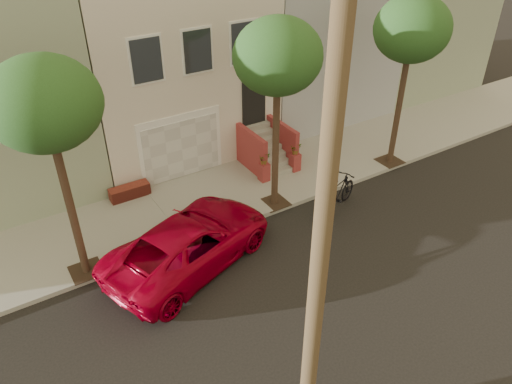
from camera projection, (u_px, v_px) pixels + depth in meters
ground at (321, 284)px, 13.87m from camera, size 90.00×90.00×0.00m
sidewalk at (229, 193)px, 17.62m from camera, size 40.00×3.70×0.15m
house_row at (155, 52)px, 19.79m from camera, size 33.10×11.70×7.00m
tree_left at (45, 105)px, 11.31m from camera, size 2.70×2.57×6.30m
tree_mid at (278, 58)px, 14.18m from camera, size 2.70×2.57×6.30m
tree_right at (412, 30)px, 16.62m from camera, size 2.70×2.57×6.30m
pickup_truck at (189, 243)px, 14.24m from camera, size 5.92×4.16×1.50m
motorcycle at (339, 193)px, 16.64m from camera, size 2.15×1.27×1.25m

